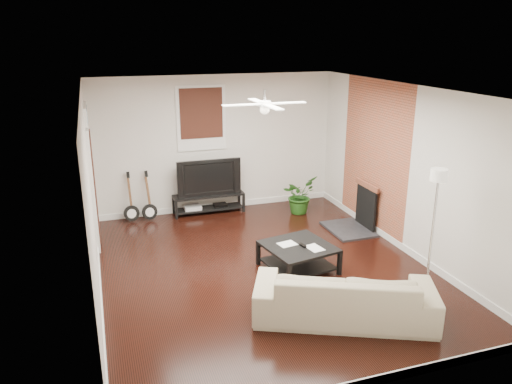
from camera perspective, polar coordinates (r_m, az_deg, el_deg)
room at (r=7.50m, az=0.96°, el=0.94°), size 5.01×6.01×2.81m
brick_accent at (r=9.42m, az=13.37°, el=3.95°), size 0.02×2.20×2.80m
fireplace at (r=9.54m, az=11.49°, el=-1.65°), size 0.80×1.10×0.92m
window_back at (r=10.09m, az=-6.29°, el=8.41°), size 1.00×0.06×1.30m
door_left at (r=8.98m, az=-18.23°, el=1.87°), size 0.08×1.00×2.50m
tv_stand at (r=10.35m, az=-5.44°, el=-1.32°), size 1.46×0.39×0.41m
tv at (r=10.19m, az=-5.56°, el=1.81°), size 1.31×0.17×0.75m
coffee_table at (r=7.90m, az=4.84°, el=-7.49°), size 1.15×1.15×0.41m
sofa at (r=6.67m, az=10.08°, el=-11.48°), size 2.48×1.78×0.68m
floor_lamp at (r=7.19m, az=19.53°, el=-4.72°), size 0.41×0.41×1.89m
potted_plant at (r=10.30m, az=4.98°, el=-0.34°), size 0.91×0.89×0.77m
guitar_left at (r=10.02m, az=-14.21°, el=-0.66°), size 0.34×0.26×1.00m
guitar_right at (r=10.02m, az=-12.21°, el=-0.52°), size 0.35×0.29×1.00m
ceiling_fan at (r=7.24m, az=1.01°, el=10.07°), size 1.24×1.24×0.32m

